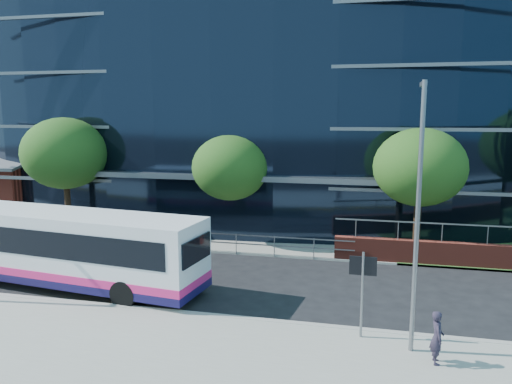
% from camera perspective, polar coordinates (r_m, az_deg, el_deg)
% --- Properties ---
extents(ground, '(200.00, 200.00, 0.00)m').
position_cam_1_polar(ground, '(19.06, -2.05, -13.28)').
color(ground, black).
rests_on(ground, ground).
extents(pavement_near, '(80.00, 8.00, 0.15)m').
position_cam_1_polar(pavement_near, '(14.74, -7.48, -20.14)').
color(pavement_near, gray).
rests_on(pavement_near, ground).
extents(kerb, '(80.00, 0.25, 0.16)m').
position_cam_1_polar(kerb, '(18.15, -2.91, -14.21)').
color(kerb, gray).
rests_on(kerb, ground).
extents(yellow_line_outer, '(80.00, 0.08, 0.01)m').
position_cam_1_polar(yellow_line_outer, '(18.35, -2.73, -14.19)').
color(yellow_line_outer, gold).
rests_on(yellow_line_outer, ground).
extents(yellow_line_inner, '(80.00, 0.08, 0.01)m').
position_cam_1_polar(yellow_line_inner, '(18.49, -2.60, -14.01)').
color(yellow_line_inner, gold).
rests_on(yellow_line_inner, ground).
extents(far_forecourt, '(50.00, 8.00, 0.10)m').
position_cam_1_polar(far_forecourt, '(30.82, -7.49, -4.51)').
color(far_forecourt, gray).
rests_on(far_forecourt, ground).
extents(glass_office, '(44.00, 23.10, 16.00)m').
position_cam_1_polar(glass_office, '(38.84, 0.28, 10.18)').
color(glass_office, black).
rests_on(glass_office, ground).
extents(guard_railings, '(24.00, 0.05, 1.10)m').
position_cam_1_polar(guard_railings, '(27.89, -14.29, -4.54)').
color(guard_railings, slate).
rests_on(guard_railings, ground).
extents(street_sign, '(0.85, 0.09, 2.80)m').
position_cam_1_polar(street_sign, '(16.24, 12.09, -9.44)').
color(street_sign, slate).
rests_on(street_sign, pavement_near).
extents(tree_far_a, '(4.95, 4.95, 6.98)m').
position_cam_1_polar(tree_far_a, '(31.52, -21.02, 4.13)').
color(tree_far_a, black).
rests_on(tree_far_a, ground).
extents(tree_far_b, '(4.29, 4.29, 6.05)m').
position_cam_1_polar(tree_far_b, '(27.76, -2.95, 2.78)').
color(tree_far_b, black).
rests_on(tree_far_b, ground).
extents(tree_far_c, '(4.62, 4.62, 6.51)m').
position_cam_1_polar(tree_far_c, '(26.25, 18.22, 2.69)').
color(tree_far_c, black).
rests_on(tree_far_c, ground).
extents(streetlight_east, '(0.15, 0.77, 8.00)m').
position_cam_1_polar(streetlight_east, '(15.16, 18.01, -2.07)').
color(streetlight_east, slate).
rests_on(streetlight_east, pavement_near).
extents(city_bus, '(11.95, 4.09, 3.17)m').
position_cam_1_polar(city_bus, '(22.16, -20.23, -6.05)').
color(city_bus, silver).
rests_on(city_bus, ground).
extents(pedestrian, '(0.41, 0.59, 1.55)m').
position_cam_1_polar(pedestrian, '(15.65, 19.98, -15.34)').
color(pedestrian, '#251F2F').
rests_on(pedestrian, pavement_near).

